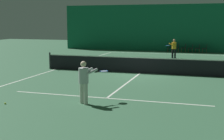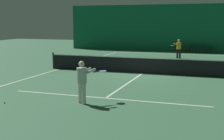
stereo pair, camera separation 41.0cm
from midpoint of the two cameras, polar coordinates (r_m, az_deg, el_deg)
The scene contains 17 objects.
ground_plane at distance 18.55m, azimuth 6.23°, elevation -0.62°, with size 60.00×60.00×0.00m, color #386647.
backdrop_curtain at distance 32.66m, azimuth 11.95°, elevation 7.52°, with size 23.00×0.12×4.79m.
court_line_baseline_far at distance 30.19m, azimuth 11.19°, elevation 2.90°, with size 11.00×0.10×0.00m.
court_line_service_far at distance 24.78m, azimuth 9.48°, elevation 1.69°, with size 8.25×0.10×0.00m.
court_line_service_near at distance 12.51m, azimuth -0.24°, elevation -5.16°, with size 8.25×0.10×0.00m.
court_line_sideline_left at distance 20.45m, azimuth -8.98°, elevation 0.21°, with size 0.10×23.80×0.00m.
court_line_centre at distance 18.55m, azimuth 6.23°, elevation -0.61°, with size 0.10×12.80×0.00m.
tennis_net at distance 18.48m, azimuth 6.25°, elevation 0.95°, with size 12.00×0.10×1.07m.
player_near at distance 11.56m, azimuth -4.35°, elevation -1.62°, with size 1.00×1.30×1.60m.
player_far at distance 26.52m, azimuth 12.51°, elevation 4.07°, with size 0.89×1.33×1.59m.
courtside_chair_0 at distance 32.18m, azimuth 12.03°, elevation 4.10°, with size 0.44×0.44×0.84m.
courtside_chair_1 at distance 32.11m, azimuth 13.24°, elevation 4.05°, with size 0.44×0.44×0.84m.
courtside_chair_2 at distance 32.05m, azimuth 14.44°, elevation 3.99°, with size 0.44×0.44×0.84m.
courtside_chair_3 at distance 32.01m, azimuth 15.65°, elevation 3.94°, with size 0.44×0.44×0.84m.
courtside_chair_4 at distance 31.98m, azimuth 16.87°, elevation 3.88°, with size 0.44×0.44×0.84m.
courtside_chair_5 at distance 31.96m, azimuth 18.08°, elevation 3.82°, with size 0.44×0.44×0.84m.
tennis_ball at distance 12.33m, azimuth -18.17°, elevation -5.67°, with size 0.07×0.07×0.07m.
Camera 2 is at (4.16, -17.81, 3.02)m, focal length 50.00 mm.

